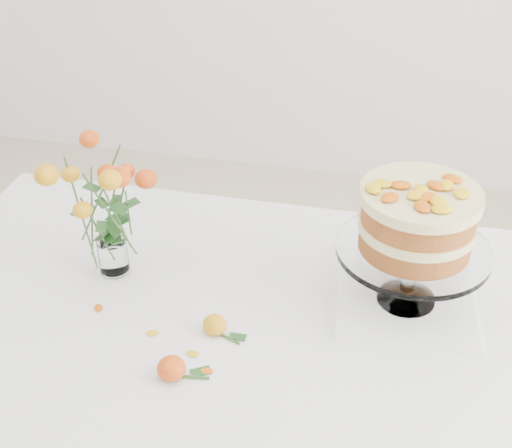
{
  "coord_description": "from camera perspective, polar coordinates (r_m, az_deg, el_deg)",
  "views": [
    {
      "loc": [
        0.33,
        -1.13,
        1.76
      ],
      "look_at": [
        0.06,
        0.1,
        0.93
      ],
      "focal_mm": 50.0,
      "sensor_mm": 36.0,
      "label": 1
    }
  ],
  "objects": [
    {
      "name": "table",
      "position": [
        1.6,
        -2.75,
        -9.21
      ],
      "size": [
        1.43,
        0.93,
        0.76
      ],
      "color": "tan",
      "rests_on": "ground"
    },
    {
      "name": "napkin",
      "position": [
        1.59,
        11.86,
        -6.05
      ],
      "size": [
        0.32,
        0.32,
        0.01
      ],
      "primitive_type": "cube",
      "rotation": [
        0.0,
        0.0,
        0.09
      ],
      "color": "white",
      "rests_on": "table"
    },
    {
      "name": "cake_stand",
      "position": [
        1.48,
        12.73,
        -0.14
      ],
      "size": [
        0.32,
        0.32,
        0.29
      ],
      "rotation": [
        0.0,
        0.0,
        0.0
      ],
      "color": "white",
      "rests_on": "napkin"
    },
    {
      "name": "rose_vase",
      "position": [
        1.57,
        -11.98,
        2.09
      ],
      "size": [
        0.28,
        0.28,
        0.34
      ],
      "rotation": [
        0.0,
        0.0,
        0.29
      ],
      "color": "white",
      "rests_on": "table"
    },
    {
      "name": "loose_rose_near",
      "position": [
        1.48,
        -3.32,
        -8.06
      ],
      "size": [
        0.09,
        0.05,
        0.04
      ],
      "rotation": [
        0.0,
        0.0,
        -0.41
      ],
      "color": "orange",
      "rests_on": "table"
    },
    {
      "name": "loose_rose_far",
      "position": [
        1.39,
        -6.77,
        -11.4
      ],
      "size": [
        0.1,
        0.06,
        0.05
      ],
      "rotation": [
        0.0,
        0.0,
        0.13
      ],
      "color": "#B92F09",
      "rests_on": "table"
    },
    {
      "name": "stray_petal_a",
      "position": [
        1.5,
        -8.31,
        -8.63
      ],
      "size": [
        0.03,
        0.02,
        0.0
      ],
      "primitive_type": "ellipsoid",
      "color": "#EBB50E",
      "rests_on": "table"
    },
    {
      "name": "stray_petal_b",
      "position": [
        1.45,
        -5.07,
        -10.31
      ],
      "size": [
        0.03,
        0.02,
        0.0
      ],
      "primitive_type": "ellipsoid",
      "color": "#EBB50E",
      "rests_on": "table"
    },
    {
      "name": "stray_petal_c",
      "position": [
        1.41,
        -3.97,
        -11.67
      ],
      "size": [
        0.03,
        0.02,
        0.0
      ],
      "primitive_type": "ellipsoid",
      "color": "#EBB50E",
      "rests_on": "table"
    },
    {
      "name": "stray_petal_d",
      "position": [
        1.58,
        -12.49,
        -6.58
      ],
      "size": [
        0.03,
        0.02,
        0.0
      ],
      "primitive_type": "ellipsoid",
      "color": "#EBB50E",
      "rests_on": "table"
    }
  ]
}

